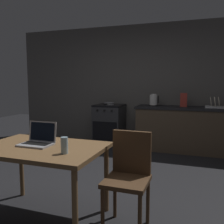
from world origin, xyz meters
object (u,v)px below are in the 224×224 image
object	(u,v)px
stove_oven	(109,125)
chair	(129,172)
dining_table	(42,154)
frying_pan	(109,103)
laptop	(38,140)
drinking_glass	(64,145)
electric_kettle	(154,100)
dish_rack	(215,105)
cereal_box	(184,100)

from	to	relation	value
stove_oven	chair	world-z (taller)	chair
dining_table	frying_pan	bearing A→B (deg)	97.92
dining_table	chair	size ratio (longest dim) A/B	1.35
dining_table	laptop	xyz separation A→B (m)	(-0.07, 0.04, 0.12)
frying_pan	drinking_glass	size ratio (longest dim) A/B	2.69
frying_pan	laptop	bearing A→B (deg)	-83.32
stove_oven	frying_pan	distance (m)	0.47
stove_oven	dining_table	size ratio (longest dim) A/B	0.73
electric_kettle	drinking_glass	size ratio (longest dim) A/B	1.65
laptop	drinking_glass	distance (m)	0.46
frying_pan	dish_rack	bearing A→B (deg)	0.80
laptop	dish_rack	bearing A→B (deg)	63.59
cereal_box	dish_rack	size ratio (longest dim) A/B	0.80
drinking_glass	dish_rack	size ratio (longest dim) A/B	0.44
frying_pan	dining_table	bearing A→B (deg)	-82.08
laptop	cereal_box	size ratio (longest dim) A/B	1.18
chair	frying_pan	world-z (taller)	frying_pan
dining_table	cereal_box	xyz separation A→B (m)	(1.14, 3.11, 0.35)
laptop	chair	bearing A→B (deg)	11.41
drinking_glass	cereal_box	world-z (taller)	cereal_box
chair	cereal_box	xyz separation A→B (m)	(0.29, 2.95, 0.50)
dining_table	frying_pan	world-z (taller)	frying_pan
laptop	drinking_glass	size ratio (longest dim) A/B	2.16
dish_rack	cereal_box	bearing A→B (deg)	178.00
drinking_glass	chair	bearing A→B (deg)	31.39
chair	drinking_glass	distance (m)	0.66
stove_oven	dining_table	world-z (taller)	stove_oven
stove_oven	laptop	xyz separation A→B (m)	(0.35, -3.04, 0.35)
dish_rack	electric_kettle	bearing A→B (deg)	180.00
stove_oven	laptop	bearing A→B (deg)	-83.52
dining_table	electric_kettle	size ratio (longest dim) A/B	4.98
electric_kettle	stove_oven	bearing A→B (deg)	-179.85
stove_oven	electric_kettle	world-z (taller)	electric_kettle
stove_oven	laptop	world-z (taller)	laptop
electric_kettle	drinking_glass	xyz separation A→B (m)	(-0.20, -3.23, -0.18)
chair	electric_kettle	distance (m)	2.98
chair	cereal_box	bearing A→B (deg)	69.76
stove_oven	frying_pan	xyz separation A→B (m)	(-0.01, -0.03, 0.47)
chair	frying_pan	distance (m)	3.19
laptop	electric_kettle	xyz separation A→B (m)	(0.62, 3.05, 0.21)
chair	electric_kettle	bearing A→B (deg)	81.30
stove_oven	electric_kettle	distance (m)	1.12
dining_table	electric_kettle	xyz separation A→B (m)	(0.55, 3.09, 0.33)
frying_pan	cereal_box	xyz separation A→B (m)	(1.57, 0.05, 0.11)
chair	dining_table	bearing A→B (deg)	176.38
stove_oven	chair	distance (m)	3.19
chair	frying_pan	size ratio (longest dim) A/B	2.27
drinking_glass	cereal_box	size ratio (longest dim) A/B	0.55
dining_table	cereal_box	world-z (taller)	cereal_box
electric_kettle	frying_pan	bearing A→B (deg)	-178.25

